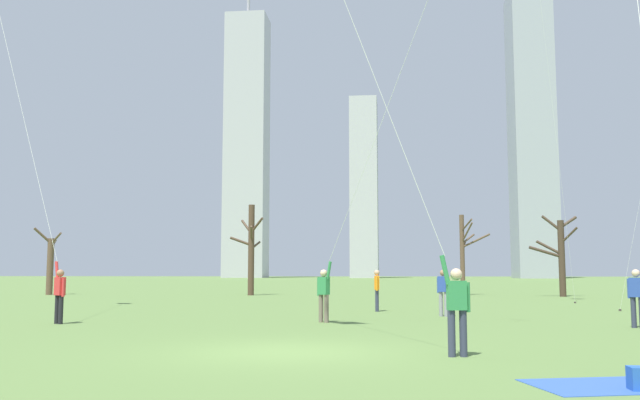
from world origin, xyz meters
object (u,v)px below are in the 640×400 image
Objects in this scene: kite_flyer_midfield_left_white at (32,169)px; bare_tree_center at (251,248)px; bystander_far_off_by_trees at (377,288)px; picnic_spot at (625,382)px; bare_tree_left_of_center at (464,251)px; kite_flyer_midfield_center_green at (344,235)px; bare_tree_far_right_edge at (50,263)px; kite_flyer_midfield_right_orange at (387,124)px; bare_tree_leftmost at (560,254)px; bystander_strolling_midfield at (443,290)px; kite_flyer_foreground_right_red at (639,35)px.

bare_tree_center is at bearing 85.01° from kite_flyer_midfield_left_white.
bystander_far_off_by_trees is 17.72m from picnic_spot.
kite_flyer_midfield_center_green is at bearing -103.58° from bare_tree_left_of_center.
kite_flyer_midfield_left_white is 26.08m from bare_tree_far_right_edge.
kite_flyer_midfield_right_orange reaches higher than bare_tree_leftmost.
kite_flyer_midfield_left_white is 12.72× the size of bystander_strolling_midfield.
kite_flyer_foreground_right_red is 3.20× the size of bare_tree_center.
kite_flyer_midfield_left_white reaches higher than bystander_far_off_by_trees.
bystander_strolling_midfield is at bearing -113.76° from bare_tree_leftmost.
kite_flyer_midfield_left_white is 3.88× the size of bare_tree_left_of_center.
kite_flyer_midfield_right_orange is 11.30× the size of bystander_far_off_by_trees.
kite_flyer_midfield_right_orange reaches higher than bare_tree_far_right_edge.
bare_tree_center is (-12.41, 34.47, 3.03)m from picnic_spot.
kite_flyer_midfield_right_orange is 3.58× the size of bare_tree_leftmost.
bare_tree_far_right_edge is at bearing -179.49° from bare_tree_leftmost.
bare_tree_left_of_center reaches higher than bystander_far_off_by_trees.
kite_flyer_foreground_right_red is 11.78× the size of bystander_strolling_midfield.
picnic_spot is at bearing -77.88° from bystander_far_off_by_trees.
kite_flyer_foreground_right_red is at bearing -55.27° from kite_flyer_midfield_center_green.
picnic_spot is 36.20m from bare_tree_left_of_center.
bare_tree_left_of_center is at bearing 57.72° from kite_flyer_midfield_left_white.
kite_flyer_foreground_right_red reaches higher than bystander_far_off_by_trees.
kite_flyer_midfield_left_white reaches higher than kite_flyer_foreground_right_red.
kite_flyer_foreground_right_red is (5.80, -8.37, 3.05)m from kite_flyer_midfield_center_green.
bystander_strolling_midfield is 0.27× the size of bare_tree_center.
kite_flyer_midfield_left_white is 24.01m from bare_tree_center.
bare_tree_leftmost reaches higher than bystander_far_off_by_trees.
kite_flyer_foreground_right_red is at bearing -77.86° from bystander_strolling_midfield.
bare_tree_center is at bearing 113.10° from kite_flyer_foreground_right_red.
kite_flyer_midfield_center_green is at bearing -97.09° from bystander_far_off_by_trees.
bare_tree_far_right_edge is at bearing 130.92° from kite_flyer_foreground_right_red.
bare_tree_far_right_edge reaches higher than picnic_spot.
kite_flyer_midfield_right_orange is at bearing -73.51° from bare_tree_center.
bystander_strolling_midfield is 14.61m from picnic_spot.
kite_flyer_midfield_right_orange is 13.56m from kite_flyer_midfield_left_white.
bystander_far_off_by_trees is 19.59m from bare_tree_left_of_center.
kite_flyer_midfield_center_green is 26.21m from bare_tree_leftmost.
bare_tree_left_of_center is 1.04× the size of bare_tree_leftmost.
kite_flyer_foreground_right_red reaches higher than bare_tree_left_of_center.
kite_flyer_midfield_center_green is 0.63× the size of kite_flyer_midfield_right_orange.
bare_tree_center reaches higher than bystander_strolling_midfield.
kite_flyer_midfield_left_white is 30.16m from bare_tree_left_of_center.
bare_tree_left_of_center is 27.68m from bare_tree_far_right_edge.
bare_tree_left_of_center is 6.03m from bare_tree_leftmost.
kite_flyer_midfield_right_orange is 6.20m from picnic_spot.
kite_flyer_midfield_center_green is at bearing -130.32° from bystander_strolling_midfield.
kite_flyer_midfield_right_orange is 0.89× the size of kite_flyer_midfield_left_white.
bare_tree_left_of_center reaches higher than bystander_strolling_midfield.
bare_tree_far_right_edge is 0.88× the size of bare_tree_leftmost.
kite_flyer_midfield_left_white is 12.72× the size of bystander_far_off_by_trees.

